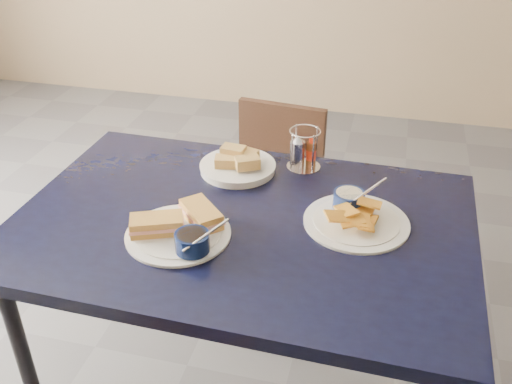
% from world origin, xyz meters
% --- Properties ---
extents(dining_table, '(1.30, 0.88, 0.75)m').
position_xyz_m(dining_table, '(-0.13, -0.08, 0.69)').
color(dining_table, black).
rests_on(dining_table, ground).
extents(chair_far, '(0.40, 0.39, 0.77)m').
position_xyz_m(chair_far, '(-0.20, 0.63, 0.44)').
color(chair_far, black).
rests_on(chair_far, ground).
extents(sandwich_plate, '(0.31, 0.29, 0.12)m').
position_xyz_m(sandwich_plate, '(-0.27, -0.20, 0.77)').
color(sandwich_plate, white).
rests_on(sandwich_plate, dining_table).
extents(plantain_plate, '(0.29, 0.29, 0.12)m').
position_xyz_m(plantain_plate, '(0.18, -0.01, 0.77)').
color(plantain_plate, white).
rests_on(plantain_plate, dining_table).
extents(bread_basket, '(0.24, 0.24, 0.07)m').
position_xyz_m(bread_basket, '(-0.22, 0.18, 0.77)').
color(bread_basket, white).
rests_on(bread_basket, dining_table).
extents(condiment_caddy, '(0.11, 0.11, 0.14)m').
position_xyz_m(condiment_caddy, '(-0.02, 0.26, 0.81)').
color(condiment_caddy, silver).
rests_on(condiment_caddy, dining_table).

